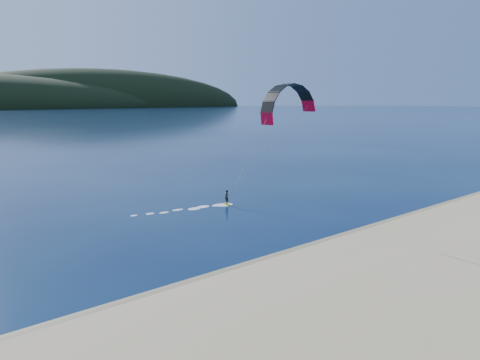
% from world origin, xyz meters
% --- Properties ---
extents(ground, '(1800.00, 1800.00, 0.00)m').
position_xyz_m(ground, '(0.00, 0.00, 0.00)').
color(ground, '#071739').
rests_on(ground, ground).
extents(wet_sand, '(220.00, 2.50, 0.10)m').
position_xyz_m(wet_sand, '(0.00, 4.50, 0.05)').
color(wet_sand, olive).
rests_on(wet_sand, ground).
extents(kitesurfer_near, '(20.06, 6.34, 12.27)m').
position_xyz_m(kitesurfer_near, '(15.81, 16.72, 9.38)').
color(kitesurfer_near, '#C3D418').
rests_on(kitesurfer_near, ground).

